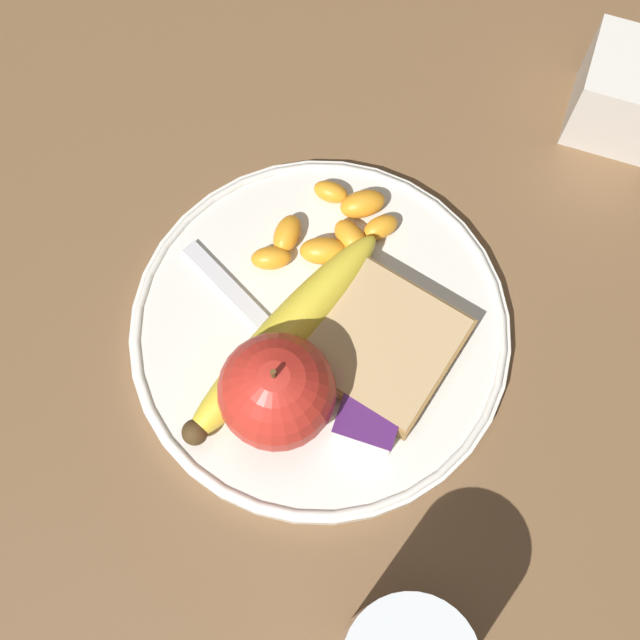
{
  "coord_description": "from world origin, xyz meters",
  "views": [
    {
      "loc": [
        -0.07,
        0.2,
        0.62
      ],
      "look_at": [
        0.0,
        0.0,
        0.03
      ],
      "focal_mm": 50.0,
      "sensor_mm": 36.0,
      "label": 1
    }
  ],
  "objects_px": {
    "apple": "(277,392)",
    "jam_packet": "(368,421)",
    "plate": "(320,331)",
    "fork": "(289,341)",
    "bread_slice": "(379,341)",
    "condiment_caddy": "(624,93)",
    "banana": "(283,336)"
  },
  "relations": [
    {
      "from": "apple",
      "to": "jam_packet",
      "type": "relative_size",
      "value": 2.09
    },
    {
      "from": "plate",
      "to": "jam_packet",
      "type": "bearing_deg",
      "value": 133.63
    },
    {
      "from": "jam_packet",
      "to": "apple",
      "type": "bearing_deg",
      "value": 6.5
    },
    {
      "from": "fork",
      "to": "jam_packet",
      "type": "relative_size",
      "value": 4.02
    },
    {
      "from": "fork",
      "to": "plate",
      "type": "bearing_deg",
      "value": 70.32
    },
    {
      "from": "jam_packet",
      "to": "fork",
      "type": "bearing_deg",
      "value": -28.92
    },
    {
      "from": "bread_slice",
      "to": "condiment_caddy",
      "type": "relative_size",
      "value": 1.64
    },
    {
      "from": "apple",
      "to": "banana",
      "type": "distance_m",
      "value": 0.05
    },
    {
      "from": "fork",
      "to": "jam_packet",
      "type": "xyz_separation_m",
      "value": [
        -0.07,
        0.04,
        0.01
      ]
    },
    {
      "from": "banana",
      "to": "fork",
      "type": "relative_size",
      "value": 1.15
    },
    {
      "from": "banana",
      "to": "bread_slice",
      "type": "distance_m",
      "value": 0.07
    },
    {
      "from": "banana",
      "to": "bread_slice",
      "type": "bearing_deg",
      "value": -163.17
    },
    {
      "from": "plate",
      "to": "fork",
      "type": "xyz_separation_m",
      "value": [
        0.02,
        0.02,
        0.01
      ]
    },
    {
      "from": "plate",
      "to": "banana",
      "type": "height_order",
      "value": "banana"
    },
    {
      "from": "condiment_caddy",
      "to": "jam_packet",
      "type": "bearing_deg",
      "value": 70.06
    },
    {
      "from": "plate",
      "to": "apple",
      "type": "bearing_deg",
      "value": 81.9
    },
    {
      "from": "bread_slice",
      "to": "banana",
      "type": "bearing_deg",
      "value": 16.83
    },
    {
      "from": "apple",
      "to": "banana",
      "type": "xyz_separation_m",
      "value": [
        0.01,
        -0.04,
        -0.02
      ]
    },
    {
      "from": "apple",
      "to": "bread_slice",
      "type": "bearing_deg",
      "value": -129.47
    },
    {
      "from": "plate",
      "to": "condiment_caddy",
      "type": "bearing_deg",
      "value": -123.55
    },
    {
      "from": "fork",
      "to": "condiment_caddy",
      "type": "height_order",
      "value": "condiment_caddy"
    },
    {
      "from": "bread_slice",
      "to": "condiment_caddy",
      "type": "bearing_deg",
      "value": -115.94
    },
    {
      "from": "plate",
      "to": "condiment_caddy",
      "type": "height_order",
      "value": "condiment_caddy"
    },
    {
      "from": "jam_packet",
      "to": "condiment_caddy",
      "type": "xyz_separation_m",
      "value": [
        -0.11,
        -0.3,
        0.01
      ]
    },
    {
      "from": "bread_slice",
      "to": "jam_packet",
      "type": "height_order",
      "value": "same"
    },
    {
      "from": "plate",
      "to": "banana",
      "type": "relative_size",
      "value": 1.42
    },
    {
      "from": "fork",
      "to": "jam_packet",
      "type": "bearing_deg",
      "value": -0.5
    },
    {
      "from": "fork",
      "to": "condiment_caddy",
      "type": "xyz_separation_m",
      "value": [
        -0.18,
        -0.26,
        0.02
      ]
    },
    {
      "from": "banana",
      "to": "jam_packet",
      "type": "bearing_deg",
      "value": 153.42
    },
    {
      "from": "apple",
      "to": "condiment_caddy",
      "type": "distance_m",
      "value": 0.36
    },
    {
      "from": "plate",
      "to": "apple",
      "type": "height_order",
      "value": "apple"
    },
    {
      "from": "bread_slice",
      "to": "fork",
      "type": "distance_m",
      "value": 0.07
    }
  ]
}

